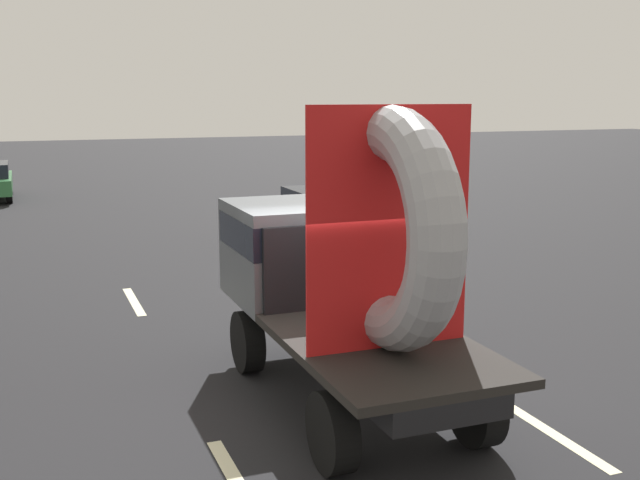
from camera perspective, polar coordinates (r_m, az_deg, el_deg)
The scene contains 6 objects.
ground_plane at distance 10.01m, azimuth 2.47°, elevation -11.68°, with size 120.00×120.00×0.00m, color black.
flatbed_truck at distance 9.71m, azimuth 1.31°, elevation -1.77°, with size 2.02×5.01×3.71m.
distant_sedan at distance 20.16m, azimuth 0.29°, elevation 1.94°, with size 1.81×4.22×1.38m.
lane_dash_left_far at distance 14.89m, azimuth -13.53°, elevation -4.41°, with size 2.07×0.16×0.01m, color beige.
lane_dash_right_near at distance 9.46m, azimuth 16.82°, elevation -13.51°, with size 2.01×0.16×0.01m, color beige.
lane_dash_right_far at distance 15.74m, azimuth -0.21°, elevation -3.29°, with size 2.58×0.16×0.01m, color beige.
Camera 1 is at (-3.73, -8.47, 3.81)m, focal length 43.48 mm.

